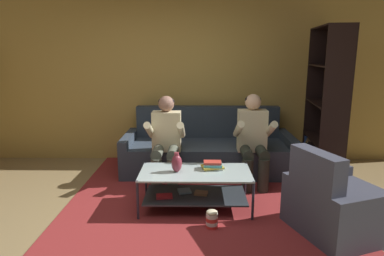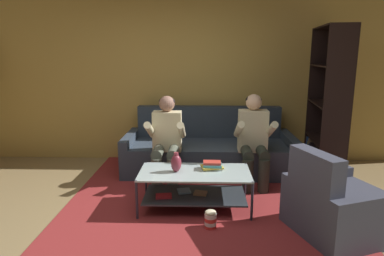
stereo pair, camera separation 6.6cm
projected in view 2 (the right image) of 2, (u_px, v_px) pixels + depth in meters
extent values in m
plane|color=#957C52|center=(149.00, 231.00, 3.39)|extent=(16.80, 16.80, 0.00)
cube|color=tan|center=(170.00, 71.00, 5.48)|extent=(8.40, 0.12, 2.90)
cube|color=#333E4C|center=(209.00, 157.00, 5.07)|extent=(2.21, 0.96, 0.44)
cube|color=#2B3541|center=(209.00, 122.00, 5.36)|extent=(2.21, 0.18, 0.48)
cube|color=#333E4C|center=(131.00, 152.00, 5.10)|extent=(0.13, 0.96, 0.56)
cube|color=#333E4C|center=(289.00, 154.00, 5.02)|extent=(0.13, 0.96, 0.56)
cylinder|color=#555A4B|center=(157.00, 175.00, 4.33)|extent=(0.14, 0.14, 0.44)
cylinder|color=#555A4B|center=(173.00, 175.00, 4.32)|extent=(0.14, 0.14, 0.44)
cylinder|color=#555A4B|center=(158.00, 151.00, 4.44)|extent=(0.14, 0.42, 0.14)
cylinder|color=#555A4B|center=(174.00, 151.00, 4.44)|extent=(0.14, 0.42, 0.14)
cube|color=beige|center=(167.00, 131.00, 4.60)|extent=(0.38, 0.22, 0.53)
cylinder|color=beige|center=(150.00, 130.00, 4.42)|extent=(0.09, 0.49, 0.31)
cylinder|color=beige|center=(182.00, 130.00, 4.40)|extent=(0.09, 0.49, 0.31)
sphere|color=#976A58|center=(167.00, 104.00, 4.52)|extent=(0.21, 0.21, 0.21)
ellipsoid|color=black|center=(167.00, 102.00, 4.53)|extent=(0.21, 0.21, 0.13)
cylinder|color=#2A2F26|center=(248.00, 176.00, 4.29)|extent=(0.14, 0.14, 0.44)
cylinder|color=#2A2F26|center=(264.00, 176.00, 4.28)|extent=(0.14, 0.14, 0.44)
cylinder|color=#2A2F26|center=(247.00, 152.00, 4.41)|extent=(0.14, 0.42, 0.14)
cylinder|color=#2A2F26|center=(262.00, 152.00, 4.40)|extent=(0.14, 0.42, 0.14)
cube|color=beige|center=(253.00, 131.00, 4.56)|extent=(0.38, 0.22, 0.56)
cylinder|color=beige|center=(239.00, 130.00, 4.38)|extent=(0.09, 0.49, 0.31)
cylinder|color=beige|center=(271.00, 130.00, 4.36)|extent=(0.09, 0.49, 0.31)
sphere|color=beige|center=(254.00, 102.00, 4.48)|extent=(0.21, 0.21, 0.21)
ellipsoid|color=black|center=(254.00, 100.00, 4.49)|extent=(0.21, 0.21, 0.13)
cube|color=#AAC0C1|center=(195.00, 172.00, 3.81)|extent=(1.23, 0.62, 0.02)
cube|color=#2E353C|center=(195.00, 195.00, 3.87)|extent=(1.13, 0.57, 0.02)
cylinder|color=#272936|center=(137.00, 200.00, 3.59)|extent=(0.03, 0.03, 0.44)
cylinder|color=#272936|center=(252.00, 202.00, 3.55)|extent=(0.03, 0.03, 0.44)
cylinder|color=#272936|center=(146.00, 180.00, 4.16)|extent=(0.03, 0.03, 0.44)
cylinder|color=#272936|center=(245.00, 181.00, 4.13)|extent=(0.03, 0.03, 0.44)
cube|color=red|center=(164.00, 196.00, 3.79)|extent=(0.19, 0.13, 0.03)
cube|color=#749EB0|center=(184.00, 191.00, 3.94)|extent=(0.17, 0.16, 0.02)
cube|color=olive|center=(200.00, 193.00, 3.87)|extent=(0.16, 0.13, 0.03)
cube|color=maroon|center=(203.00, 189.00, 4.41)|extent=(3.16, 3.25, 0.01)
cube|color=#965653|center=(203.00, 189.00, 4.41)|extent=(1.74, 1.79, 0.00)
ellipsoid|color=maroon|center=(176.00, 163.00, 3.78)|extent=(0.12, 0.12, 0.20)
cylinder|color=maroon|center=(176.00, 154.00, 3.76)|extent=(0.05, 0.05, 0.04)
cube|color=silver|center=(212.00, 168.00, 3.89)|extent=(0.22, 0.15, 0.02)
cube|color=gold|center=(212.00, 167.00, 3.89)|extent=(0.27, 0.22, 0.02)
cube|color=teal|center=(212.00, 165.00, 3.88)|extent=(0.21, 0.16, 0.03)
cube|color=#CB3B2F|center=(212.00, 163.00, 3.87)|extent=(0.20, 0.13, 0.03)
cube|color=black|center=(319.00, 99.00, 5.21)|extent=(0.35, 0.06, 2.08)
cube|color=black|center=(337.00, 110.00, 4.22)|extent=(0.35, 0.06, 2.08)
cube|color=black|center=(340.00, 104.00, 4.69)|extent=(0.14, 1.04, 2.08)
cube|color=black|center=(321.00, 175.00, 4.94)|extent=(0.46, 1.04, 0.02)
cube|color=black|center=(324.00, 140.00, 4.83)|extent=(0.46, 1.04, 0.02)
cube|color=black|center=(327.00, 104.00, 4.72)|extent=(0.46, 1.04, 0.02)
cube|color=black|center=(331.00, 66.00, 4.61)|extent=(0.46, 1.04, 0.02)
cube|color=black|center=(334.00, 26.00, 4.50)|extent=(0.46, 1.04, 0.02)
cube|color=#3659B7|center=(316.00, 150.00, 5.35)|extent=(0.32, 0.07, 0.44)
cube|color=teal|center=(315.00, 156.00, 5.32)|extent=(0.30, 0.09, 0.28)
cube|color=gold|center=(316.00, 154.00, 5.24)|extent=(0.28, 0.08, 0.39)
cube|color=#9A744A|center=(316.00, 153.00, 5.19)|extent=(0.27, 0.06, 0.44)
cube|color=teal|center=(316.00, 156.00, 5.16)|extent=(0.26, 0.06, 0.37)
cube|color=#1D2F29|center=(319.00, 156.00, 5.12)|extent=(0.31, 0.07, 0.39)
cube|color=#281E24|center=(319.00, 156.00, 5.07)|extent=(0.29, 0.08, 0.42)
cube|color=gold|center=(319.00, 160.00, 5.02)|extent=(0.27, 0.08, 0.33)
cube|color=#2E2E2D|center=(319.00, 161.00, 4.96)|extent=(0.25, 0.08, 0.35)
cube|color=gold|center=(321.00, 162.00, 4.91)|extent=(0.27, 0.07, 0.35)
cube|color=gold|center=(323.00, 162.00, 4.86)|extent=(0.31, 0.07, 0.37)
cube|color=gold|center=(323.00, 164.00, 4.82)|extent=(0.28, 0.07, 0.35)
cube|color=purple|center=(323.00, 168.00, 4.78)|extent=(0.28, 0.07, 0.27)
cube|color=gold|center=(325.00, 164.00, 4.71)|extent=(0.30, 0.07, 0.41)
cube|color=#3D404F|center=(340.00, 212.00, 3.32)|extent=(0.98, 0.85, 0.43)
cube|color=#3D404F|center=(315.00, 175.00, 3.13)|extent=(0.36, 0.62, 0.43)
cube|color=#3D404F|center=(370.00, 225.00, 2.98)|extent=(0.81, 0.39, 0.53)
cube|color=#3D404F|center=(317.00, 194.00, 3.64)|extent=(0.81, 0.39, 0.53)
cylinder|color=red|center=(210.00, 226.00, 3.44)|extent=(0.12, 0.12, 0.04)
cylinder|color=white|center=(210.00, 223.00, 3.43)|extent=(0.12, 0.12, 0.04)
cylinder|color=red|center=(210.00, 219.00, 3.42)|extent=(0.12, 0.12, 0.04)
cylinder|color=white|center=(211.00, 216.00, 3.42)|extent=(0.12, 0.12, 0.04)
ellipsoid|color=beige|center=(211.00, 212.00, 3.41)|extent=(0.11, 0.11, 0.04)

